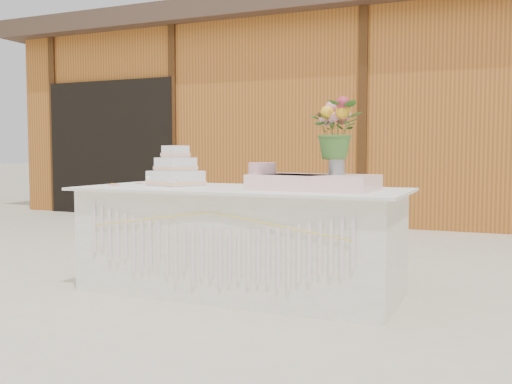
{
  "coord_description": "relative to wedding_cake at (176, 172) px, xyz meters",
  "views": [
    {
      "loc": [
        1.74,
        -3.75,
        1.03
      ],
      "look_at": [
        0.0,
        0.3,
        0.72
      ],
      "focal_mm": 40.0,
      "sensor_mm": 36.0,
      "label": 1
    }
  ],
  "objects": [
    {
      "name": "bouquet",
      "position": [
        1.3,
        -0.05,
        0.35
      ],
      "size": [
        0.37,
        0.33,
        0.39
      ],
      "primitive_type": "imported",
      "rotation": [
        0.0,
        0.0,
        0.08
      ],
      "color": "#3C6C2B",
      "rests_on": "flower_vase"
    },
    {
      "name": "cake_table",
      "position": [
        0.58,
        -0.07,
        -0.49
      ],
      "size": [
        2.4,
        1.0,
        0.77
      ],
      "color": "white",
      "rests_on": "ground"
    },
    {
      "name": "barn",
      "position": [
        0.57,
        5.93,
        0.8
      ],
      "size": [
        12.6,
        4.6,
        3.3
      ],
      "color": "#AD5F24",
      "rests_on": "ground"
    },
    {
      "name": "satin_runner",
      "position": [
        1.14,
        -0.08,
        -0.05
      ],
      "size": [
        0.86,
        0.54,
        0.11
      ],
      "primitive_type": "cube",
      "rotation": [
        0.0,
        0.0,
        -0.06
      ],
      "color": "#FFD1CD",
      "rests_on": "cake_table"
    },
    {
      "name": "flower_vase",
      "position": [
        1.3,
        -0.05,
        0.08
      ],
      "size": [
        0.11,
        0.11,
        0.15
      ],
      "primitive_type": "cylinder",
      "color": "#A4A5A9",
      "rests_on": "satin_runner"
    },
    {
      "name": "loose_flowers",
      "position": [
        -0.43,
        -0.06,
        -0.1
      ],
      "size": [
        0.24,
        0.34,
        0.02
      ],
      "primitive_type": null,
      "rotation": [
        0.0,
        0.0,
        -0.37
      ],
      "color": "pink",
      "rests_on": "cake_table"
    },
    {
      "name": "pink_cake_stand",
      "position": [
        0.74,
        -0.03,
        -0.0
      ],
      "size": [
        0.25,
        0.25,
        0.18
      ],
      "color": "white",
      "rests_on": "cake_table"
    },
    {
      "name": "wedding_cake",
      "position": [
        0.0,
        0.0,
        0.0
      ],
      "size": [
        0.45,
        0.45,
        0.31
      ],
      "rotation": [
        0.0,
        0.0,
        -0.38
      ],
      "color": "white",
      "rests_on": "cake_table"
    },
    {
      "name": "ground",
      "position": [
        0.58,
        -0.07,
        -0.88
      ],
      "size": [
        80.0,
        80.0,
        0.0
      ],
      "primitive_type": "plane",
      "color": "beige",
      "rests_on": "ground"
    }
  ]
}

